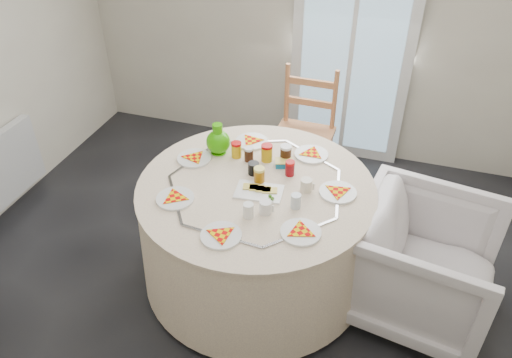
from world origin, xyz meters
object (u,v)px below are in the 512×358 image
(table, at_px, (256,232))
(armchair, at_px, (423,263))
(wooden_chair, at_px, (303,139))
(green_pitcher, at_px, (218,137))

(table, xyz_separation_m, armchair, (1.04, 0.03, 0.02))
(wooden_chair, bearing_deg, armchair, -44.75)
(wooden_chair, distance_m, green_pitcher, 0.97)
(armchair, relative_size, green_pitcher, 4.07)
(wooden_chair, bearing_deg, table, -91.35)
(wooden_chair, bearing_deg, green_pitcher, -115.42)
(wooden_chair, relative_size, armchair, 1.21)
(green_pitcher, bearing_deg, wooden_chair, 50.16)
(table, height_order, green_pitcher, green_pitcher)
(table, relative_size, armchair, 1.78)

